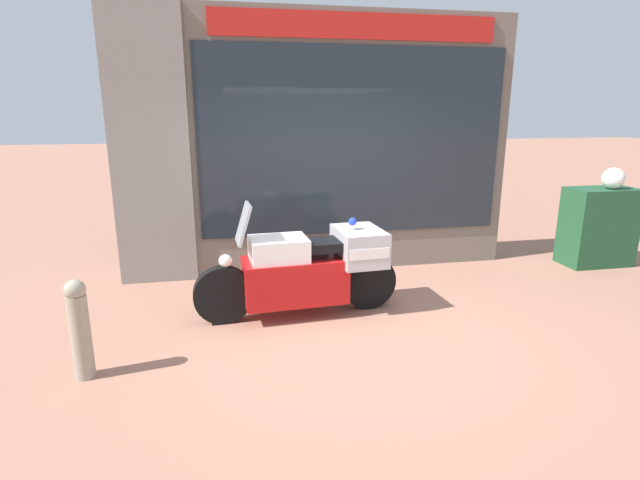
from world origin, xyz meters
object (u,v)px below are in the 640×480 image
paramedic_motorcycle (310,267)px  utility_cabinet (598,227)px  white_helmet (613,178)px  street_bollard (80,328)px

paramedic_motorcycle → utility_cabinet: paramedic_motorcycle is taller
paramedic_motorcycle → white_helmet: size_ratio=7.57×
utility_cabinet → street_bollard: bearing=-163.3°
paramedic_motorcycle → street_bollard: (-2.13, -0.98, -0.08)m
paramedic_motorcycle → white_helmet: white_helmet is taller
street_bollard → white_helmet: bearing=16.0°
paramedic_motorcycle → utility_cabinet: bearing=-170.9°
white_helmet → street_bollard: 6.94m
white_helmet → street_bollard: (-6.63, -1.90, -0.82)m
paramedic_motorcycle → street_bollard: size_ratio=2.58×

